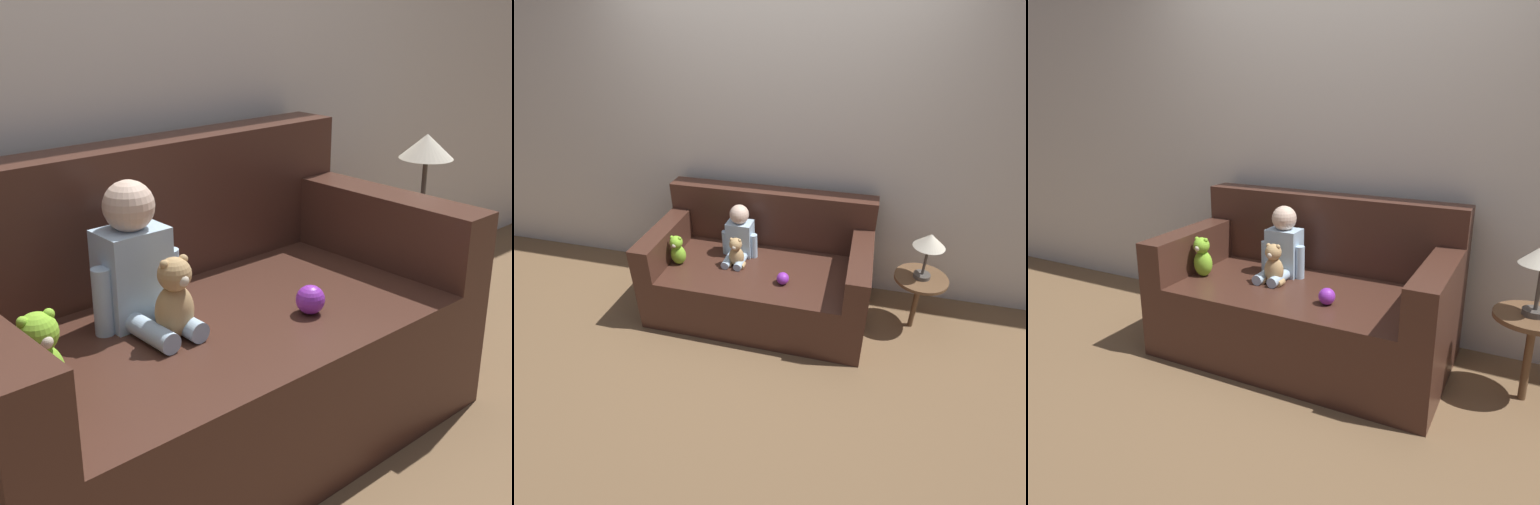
% 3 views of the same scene
% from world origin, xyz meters
% --- Properties ---
extents(ground_plane, '(12.00, 12.00, 0.00)m').
position_xyz_m(ground_plane, '(0.00, 0.00, 0.00)').
color(ground_plane, brown).
extents(wall_back, '(8.00, 0.05, 2.60)m').
position_xyz_m(wall_back, '(0.00, 0.54, 1.30)').
color(wall_back, silver).
rests_on(wall_back, ground_plane).
extents(couch, '(1.68, 0.91, 0.92)m').
position_xyz_m(couch, '(0.00, 0.06, 0.32)').
color(couch, '#47281E').
rests_on(couch, ground_plane).
extents(person_baby, '(0.29, 0.33, 0.43)m').
position_xyz_m(person_baby, '(-0.19, 0.09, 0.62)').
color(person_baby, silver).
rests_on(person_baby, couch).
extents(teddy_bear_brown, '(0.14, 0.11, 0.24)m').
position_xyz_m(teddy_bear_brown, '(-0.17, -0.06, 0.56)').
color(teddy_bear_brown, tan).
rests_on(teddy_bear_brown, couch).
extents(plush_toy_side, '(0.12, 0.11, 0.25)m').
position_xyz_m(plush_toy_side, '(-0.61, -0.15, 0.57)').
color(plush_toy_side, '#8CD133').
rests_on(plush_toy_side, couch).
extents(toy_ball, '(0.09, 0.09, 0.09)m').
position_xyz_m(toy_ball, '(0.23, -0.21, 0.49)').
color(toy_ball, purple).
rests_on(toy_ball, couch).
extents(side_table, '(0.38, 0.38, 0.83)m').
position_xyz_m(side_table, '(1.21, 0.09, 0.60)').
color(side_table, brown).
rests_on(side_table, ground_plane).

